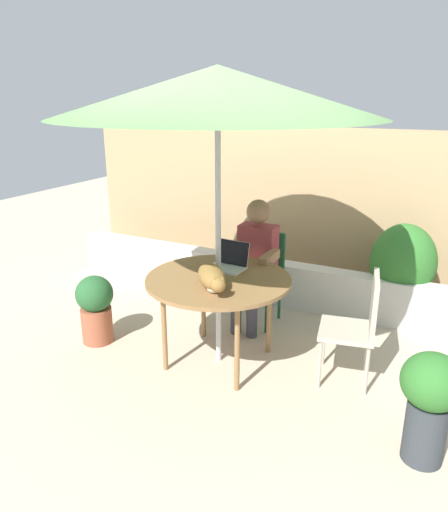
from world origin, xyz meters
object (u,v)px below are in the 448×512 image
Objects in this scene: chair_empty at (359,321)px; potted_plant_by_chair at (96,307)px; potted_plant_near_fence at (402,267)px; patio_umbrella at (218,92)px; person_seated at (255,258)px; cat at (212,278)px; patio_table at (218,284)px; potted_plant_corner at (430,399)px; chair_occupied at (261,270)px; laptop at (229,260)px.

chair_empty is 1.41× the size of potted_plant_by_chair.
patio_umbrella is at bearing -127.77° from potted_plant_near_fence.
cat is (0.06, -0.95, 0.14)m from person_seated.
potted_plant_corner is (1.64, -0.47, -0.26)m from patio_table.
patio_table is at bearing 9.64° from potted_plant_by_chair.
chair_occupied is 0.72× the size of person_seated.
laptop is at bearing -92.78° from chair_occupied.
cat is at bearing -1.27° from potted_plant_by_chair.
chair_empty is at bearing 22.41° from cat.
person_seated is 3.87× the size of laptop.
person_seated is 0.50m from laptop.
potted_plant_by_chair is (-1.13, -1.08, -0.17)m from chair_occupied.
chair_occupied reaches higher than potted_plant_by_chair.
laptop is 0.48m from cat.
potted_plant_corner is at bearing -15.89° from patio_table.
patio_table is 0.28m from laptop.
patio_table is at bearing -90.00° from chair_occupied.
chair_occupied is at bearing 90.00° from person_seated.
chair_occupied is 0.70m from laptop.
patio_umbrella reaches higher than person_seated.
cat reaches higher than potted_plant_corner.
chair_empty is (1.08, -0.69, 0.00)m from chair_occupied.
person_seated reaches higher than potted_plant_corner.
chair_occupied is at bearing 147.44° from chair_empty.
person_seated is 1.96× the size of potted_plant_by_chair.
potted_plant_by_chair is at bearing -157.85° from laptop.
laptop is 0.51× the size of potted_plant_by_chair.
chair_occupied is 1.57m from potted_plant_by_chair.
patio_umbrella reaches higher than potted_plant_near_fence.
chair_empty is 1.14m from cat.
potted_plant_corner is at bearing -36.25° from person_seated.
potted_plant_by_chair is at bearing -170.36° from patio_umbrella.
chair_occupied is (0.00, 0.89, -0.18)m from patio_table.
cat is 0.87× the size of potted_plant_by_chair.
laptop is (-0.03, 0.25, 0.12)m from patio_table.
potted_plant_by_chair is (-2.20, -0.39, -0.17)m from chair_empty.
chair_empty is at bearing 10.12° from potted_plant_by_chair.
potted_plant_by_chair is 0.87× the size of potted_plant_corner.
cat is (-1.02, -0.42, 0.31)m from chair_empty.
chair_empty is at bearing -32.56° from chair_occupied.
laptop is at bearing 96.94° from patio_table.
patio_table is 0.26m from cat.
chair_occupied is 2.13m from potted_plant_corner.
patio_umbrella is 1.35m from laptop.
patio_table is at bearing 0.00° from patio_umbrella.
patio_umbrella is at bearing -90.00° from person_seated.
potted_plant_by_chair is at bearing -136.14° from chair_occupied.
potted_plant_near_fence reaches higher than chair_occupied.
laptop is 1.27m from potted_plant_by_chair.
laptop reaches higher than potted_plant_near_fence.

